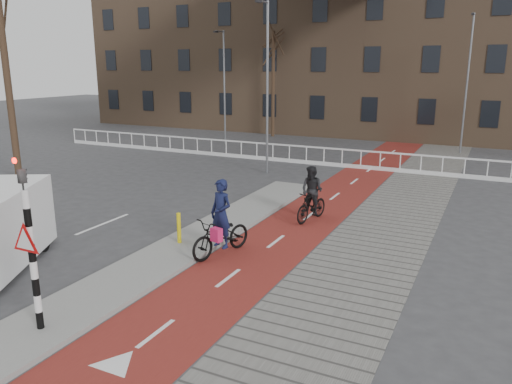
% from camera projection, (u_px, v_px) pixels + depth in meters
% --- Properties ---
extents(ground, '(120.00, 120.00, 0.00)m').
position_uv_depth(ground, '(130.00, 299.00, 11.59)').
color(ground, '#38383A').
rests_on(ground, ground).
extents(bike_lane, '(2.50, 60.00, 0.01)m').
position_uv_depth(bike_lane, '(327.00, 202.00, 19.65)').
color(bike_lane, maroon).
rests_on(bike_lane, ground).
extents(sidewalk, '(3.00, 60.00, 0.01)m').
position_uv_depth(sidewalk, '(400.00, 211.00, 18.46)').
color(sidewalk, slate).
rests_on(sidewalk, ground).
extents(curb_island, '(1.80, 16.00, 0.12)m').
position_uv_depth(curb_island, '(197.00, 239.00, 15.35)').
color(curb_island, gray).
rests_on(curb_island, ground).
extents(traffic_signal, '(0.80, 0.80, 3.68)m').
position_uv_depth(traffic_signal, '(30.00, 241.00, 9.59)').
color(traffic_signal, black).
rests_on(traffic_signal, curb_island).
extents(bollard, '(0.12, 0.12, 0.92)m').
position_uv_depth(bollard, '(179.00, 228.00, 14.77)').
color(bollard, yellow).
rests_on(bollard, curb_island).
extents(cyclist_near, '(1.31, 2.27, 2.20)m').
position_uv_depth(cyclist_near, '(221.00, 230.00, 14.06)').
color(cyclist_near, black).
rests_on(cyclist_near, bike_lane).
extents(cyclist_far, '(0.93, 1.85, 1.92)m').
position_uv_depth(cyclist_far, '(312.00, 198.00, 17.15)').
color(cyclist_far, black).
rests_on(cyclist_far, bike_lane).
extents(railing, '(28.00, 0.10, 0.99)m').
position_uv_depth(railing, '(257.00, 154.00, 28.43)').
color(railing, silver).
rests_on(railing, ground).
extents(townhouse_row, '(46.00, 10.00, 15.90)m').
position_uv_depth(townhouse_row, '(364.00, 31.00, 38.76)').
color(townhouse_row, '#7F6047').
rests_on(townhouse_row, ground).
extents(tree_left, '(0.31, 0.31, 9.44)m').
position_uv_depth(tree_left, '(7.00, 77.00, 21.86)').
color(tree_left, '#322216').
rests_on(tree_left, ground).
extents(tree_mid, '(0.25, 0.25, 7.61)m').
position_uv_depth(tree_mid, '(273.00, 85.00, 36.68)').
color(tree_mid, '#322216').
rests_on(tree_mid, ground).
extents(streetlight_near, '(0.12, 0.12, 8.13)m').
position_uv_depth(streetlight_near, '(267.00, 90.00, 23.92)').
color(streetlight_near, slate).
rests_on(streetlight_near, ground).
extents(streetlight_left, '(0.12, 0.12, 7.42)m').
position_uv_depth(streetlight_left, '(224.00, 88.00, 33.29)').
color(streetlight_left, slate).
rests_on(streetlight_left, ground).
extents(streetlight_right, '(0.12, 0.12, 8.13)m').
position_uv_depth(streetlight_right, '(467.00, 85.00, 29.53)').
color(streetlight_right, slate).
rests_on(streetlight_right, ground).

